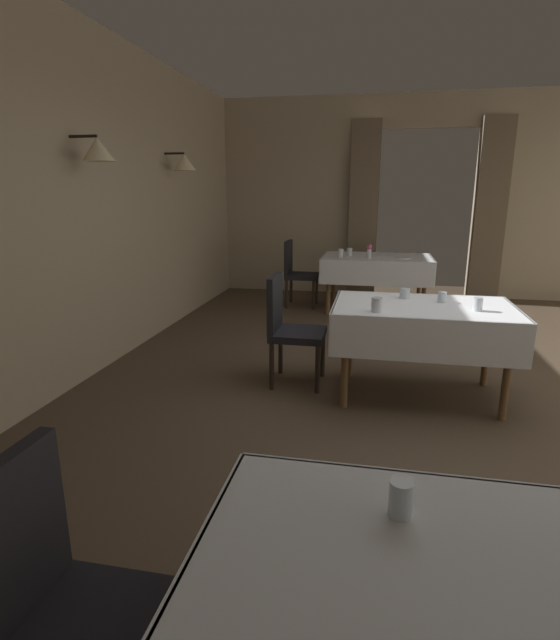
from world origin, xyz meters
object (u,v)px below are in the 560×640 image
object	(u,v)px
dining_table_far	(377,264)
flower_vase_far	(369,251)
glass_mid_b	(442,297)
chair_far_left	(296,270)
chair_mid_left	(289,324)
glass_mid_a	(405,293)
plate_far_c	(404,258)
glass_mid_d	(377,305)
glass_far_b	(341,253)
dining_table_mid	(423,318)
glass_mid_c	(478,304)
chair_near_left	(55,608)
glass_far_d	(349,252)
glass_near_c	(401,499)

from	to	relation	value
dining_table_far	flower_vase_far	world-z (taller)	flower_vase_far
glass_mid_b	chair_far_left	bearing A→B (deg)	119.74
chair_mid_left	glass_mid_a	distance (m)	0.99
plate_far_c	glass_mid_d	bearing A→B (deg)	-96.29
flower_vase_far	glass_far_b	xyz separation A→B (m)	(-0.37, -0.04, -0.04)
dining_table_mid	glass_mid_c	distance (m)	0.42
chair_far_left	glass_far_b	bearing A→B (deg)	-26.53
glass_mid_a	glass_far_b	xyz separation A→B (m)	(-0.71, 2.44, 0.02)
dining_table_far	plate_far_c	world-z (taller)	plate_far_c
chair_near_left	flower_vase_far	size ratio (longest dim) A/B	5.12
dining_table_far	glass_mid_c	size ratio (longest dim) A/B	14.71
dining_table_mid	plate_far_c	bearing A→B (deg)	90.43
dining_table_far	plate_far_c	bearing A→B (deg)	-25.44
glass_mid_b	glass_mid_c	xyz separation A→B (m)	(0.22, -0.24, 0.01)
glass_mid_b	glass_far_d	world-z (taller)	glass_far_d
glass_mid_a	chair_far_left	bearing A→B (deg)	116.07
dining_table_mid	chair_mid_left	distance (m)	1.08
dining_table_mid	glass_near_c	distance (m)	2.63
dining_table_far	plate_far_c	size ratio (longest dim) A/B	7.94
chair_far_left	glass_mid_d	distance (m)	3.47
chair_near_left	glass_far_d	distance (m)	5.79
glass_mid_a	plate_far_c	xyz separation A→B (m)	(0.11, 2.53, -0.04)
dining_table_far	glass_mid_d	bearing A→B (deg)	-89.79
dining_table_far	glass_mid_c	world-z (taller)	glass_mid_c
dining_table_far	dining_table_mid	bearing A→B (deg)	-82.79
dining_table_far	glass_mid_b	distance (m)	2.84
chair_near_left	glass_mid_b	world-z (taller)	chair_near_left
chair_mid_left	glass_mid_a	bearing A→B (deg)	7.98
glass_mid_a	glass_far_d	bearing A→B (deg)	102.70
glass_near_c	glass_far_d	size ratio (longest dim) A/B	0.99
glass_mid_a	dining_table_far	bearing A→B (deg)	94.97
chair_mid_left	chair_far_left	bearing A→B (deg)	98.10
glass_near_c	glass_mid_b	xyz separation A→B (m)	(0.43, 2.73, -0.01)
glass_mid_d	plate_far_c	xyz separation A→B (m)	(0.34, 3.05, -0.05)
glass_mid_c	plate_far_c	xyz separation A→B (m)	(-0.39, 2.87, -0.04)
glass_mid_c	glass_mid_d	world-z (taller)	glass_mid_d
chair_near_left	flower_vase_far	world-z (taller)	flower_vase_far
chair_far_left	glass_mid_d	size ratio (longest dim) A/B	8.83
chair_near_left	glass_mid_a	xyz separation A→B (m)	(1.04, 3.08, 0.28)
glass_mid_a	glass_far_b	size ratio (longest dim) A/B	0.71
dining_table_mid	plate_far_c	xyz separation A→B (m)	(-0.02, 2.75, 0.11)
chair_far_left	flower_vase_far	distance (m)	1.10
chair_mid_left	plate_far_c	world-z (taller)	chair_mid_left
glass_mid_d	dining_table_far	bearing A→B (deg)	90.21
glass_mid_d	glass_near_c	bearing A→B (deg)	-88.13
glass_near_c	dining_table_far	bearing A→B (deg)	90.90
dining_table_far	chair_mid_left	size ratio (longest dim) A/B	1.57
glass_far_b	glass_far_d	world-z (taller)	glass_far_b
glass_mid_d	glass_mid_c	bearing A→B (deg)	13.68
chair_mid_left	chair_near_left	bearing A→B (deg)	-91.99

